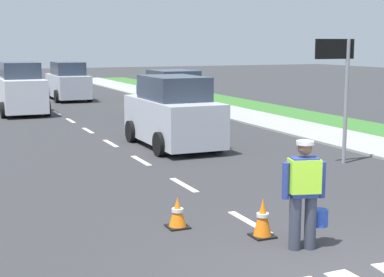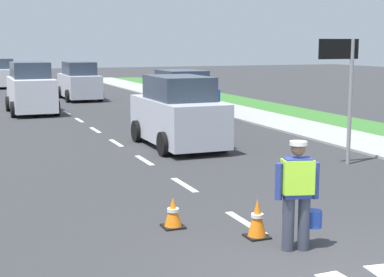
{
  "view_description": "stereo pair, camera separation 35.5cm",
  "coord_description": "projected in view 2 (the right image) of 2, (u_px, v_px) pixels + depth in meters",
  "views": [
    {
      "loc": [
        -4.87,
        -6.13,
        3.1
      ],
      "look_at": [
        0.03,
        5.3,
        1.1
      ],
      "focal_mm": 55.79,
      "sensor_mm": 36.0,
      "label": 1
    },
    {
      "loc": [
        -4.54,
        -6.27,
        3.1
      ],
      "look_at": [
        0.03,
        5.3,
        1.1
      ],
      "focal_mm": 55.79,
      "sensor_mm": 36.0,
      "label": 2
    }
  ],
  "objects": [
    {
      "name": "road_worker",
      "position": [
        298.0,
        190.0,
        8.88
      ],
      "size": [
        0.77,
        0.39,
        1.67
      ],
      "color": "#383D4C",
      "rests_on": "ground"
    },
    {
      "name": "traffic_cone_near",
      "position": [
        173.0,
        213.0,
        10.08
      ],
      "size": [
        0.36,
        0.36,
        0.53
      ],
      "color": "black",
      "rests_on": "ground"
    },
    {
      "name": "car_parked_far",
      "position": [
        181.0,
        96.0,
        24.8
      ],
      "size": [
        2.09,
        3.98,
        1.99
      ],
      "color": "#1E4799",
      "rests_on": "ground"
    },
    {
      "name": "car_oncoming_second",
      "position": [
        31.0,
        90.0,
        26.41
      ],
      "size": [
        2.01,
        4.1,
        2.27
      ],
      "color": "silver",
      "rests_on": "ground"
    },
    {
      "name": "lane_center_line",
      "position": [
        51.0,
        103.0,
        31.04
      ],
      "size": [
        0.14,
        46.4,
        0.01
      ],
      "color": "silver",
      "rests_on": "ground"
    },
    {
      "name": "lane_direction_sign",
      "position": [
        343.0,
        71.0,
        14.98
      ],
      "size": [
        1.16,
        0.11,
        3.2
      ],
      "color": "gray",
      "rests_on": "ground"
    },
    {
      "name": "sidewalk_right",
      "position": [
        342.0,
        138.0,
        19.69
      ],
      "size": [
        2.4,
        72.0,
        0.14
      ],
      "primitive_type": "cube",
      "color": "#9E9E99",
      "rests_on": "ground"
    },
    {
      "name": "traffic_cone_far",
      "position": [
        257.0,
        219.0,
        9.55
      ],
      "size": [
        0.36,
        0.36,
        0.64
      ],
      "color": "black",
      "rests_on": "ground"
    },
    {
      "name": "car_oncoming_third",
      "position": [
        1.0,
        74.0,
        41.77
      ],
      "size": [
        1.99,
        4.16,
        2.03
      ],
      "color": "silver",
      "rests_on": "ground"
    },
    {
      "name": "car_outgoing_far",
      "position": [
        79.0,
        82.0,
        32.83
      ],
      "size": [
        1.95,
        4.34,
        2.08
      ],
      "color": "silver",
      "rests_on": "ground"
    },
    {
      "name": "car_outgoing_ahead",
      "position": [
        178.0,
        114.0,
        17.87
      ],
      "size": [
        2.0,
        4.23,
        2.13
      ],
      "color": "silver",
      "rests_on": "ground"
    },
    {
      "name": "ground_plane",
      "position": [
        65.0,
        112.0,
        27.18
      ],
      "size": [
        96.0,
        96.0,
        0.0
      ],
      "primitive_type": "plane",
      "color": "#333335"
    }
  ]
}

